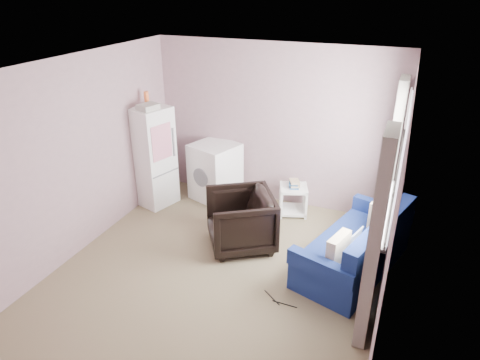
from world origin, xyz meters
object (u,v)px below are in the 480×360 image
(fridge, at_px, (153,156))
(washing_machine, at_px, (215,170))
(armchair, at_px, (241,218))
(sofa, at_px, (357,250))
(side_table, at_px, (293,198))

(fridge, bearing_deg, washing_machine, 49.15)
(armchair, height_order, sofa, armchair)
(washing_machine, bearing_deg, side_table, 16.68)
(fridge, bearing_deg, sofa, 6.25)
(fridge, xyz_separation_m, sofa, (3.26, -0.62, -0.51))
(side_table, distance_m, sofa, 1.55)
(washing_machine, xyz_separation_m, sofa, (2.44, -1.13, -0.19))
(fridge, xyz_separation_m, side_table, (2.15, 0.47, -0.54))
(side_table, xyz_separation_m, sofa, (1.11, -1.08, 0.03))
(sofa, bearing_deg, side_table, 153.21)
(armchair, distance_m, side_table, 1.21)
(washing_machine, height_order, sofa, washing_machine)
(washing_machine, bearing_deg, fridge, -128.98)
(fridge, relative_size, sofa, 0.93)
(side_table, bearing_deg, armchair, -110.35)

